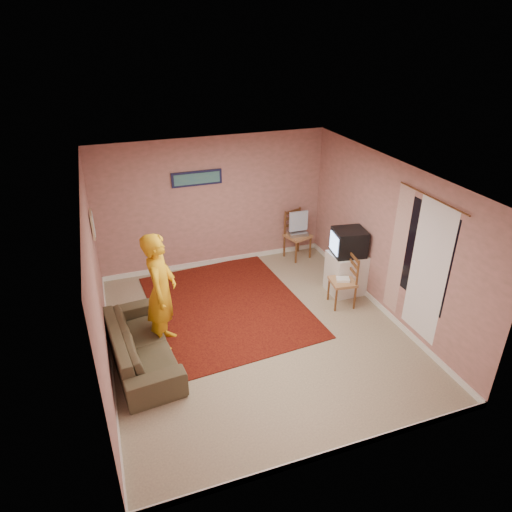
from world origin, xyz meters
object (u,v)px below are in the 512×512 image
object	(u,v)px
tv_cabinet	(346,273)
sofa	(141,344)
chair_a	(298,230)
crt_tv	(349,242)
chair_b	(343,276)
person	(161,292)

from	to	relation	value
tv_cabinet	sofa	distance (m)	3.82
chair_a	crt_tv	bearing A→B (deg)	-97.80
sofa	chair_b	bearing A→B (deg)	-89.71
person	chair_a	bearing A→B (deg)	-37.16
sofa	person	world-z (taller)	person
chair_b	sofa	size ratio (longest dim) A/B	0.25
chair_a	sofa	distance (m)	4.18
chair_b	tv_cabinet	bearing A→B (deg)	151.20
crt_tv	sofa	distance (m)	3.88
crt_tv	chair_a	world-z (taller)	crt_tv
chair_a	sofa	xyz separation A→B (m)	(-3.49, -2.29, -0.33)
crt_tv	sofa	bearing A→B (deg)	-160.04
chair_b	sofa	bearing A→B (deg)	-76.06
tv_cabinet	crt_tv	size ratio (longest dim) A/B	1.25
chair_b	chair_a	bearing A→B (deg)	-172.49
crt_tv	chair_b	distance (m)	0.63
tv_cabinet	chair_a	bearing A→B (deg)	99.70
sofa	person	distance (m)	0.81
chair_a	chair_b	xyz separation A→B (m)	(-0.01, -1.92, -0.05)
crt_tv	chair_a	distance (m)	1.61
tv_cabinet	crt_tv	xyz separation A→B (m)	(-0.01, 0.00, 0.62)
crt_tv	chair_a	xyz separation A→B (m)	(-0.26, 1.55, -0.38)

